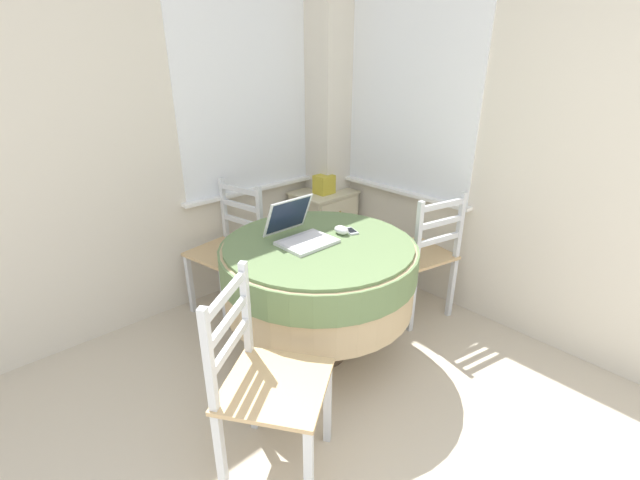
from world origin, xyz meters
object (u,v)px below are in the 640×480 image
object	(u,v)px
dining_chair_near_right_window	(421,256)
dining_chair_camera_near	(265,384)
round_dining_table	(319,270)
dining_chair_near_back_window	(229,250)
storage_box	(324,184)
computer_mouse	(341,230)
laptop	(300,232)
cell_phone	(351,231)
corner_cabinet	(324,229)

from	to	relation	value
dining_chair_near_right_window	dining_chair_camera_near	size ratio (longest dim) A/B	1.00
round_dining_table	dining_chair_camera_near	world-z (taller)	dining_chair_camera_near
round_dining_table	dining_chair_near_back_window	world-z (taller)	dining_chair_near_back_window
dining_chair_near_back_window	storage_box	bearing A→B (deg)	0.84
computer_mouse	dining_chair_near_back_window	world-z (taller)	dining_chair_near_back_window
laptop	computer_mouse	world-z (taller)	laptop
cell_phone	dining_chair_near_right_window	world-z (taller)	dining_chair_near_right_window
cell_phone	corner_cabinet	size ratio (longest dim) A/B	0.17
cell_phone	dining_chair_camera_near	world-z (taller)	dining_chair_camera_near
round_dining_table	dining_chair_near_right_window	bearing A→B (deg)	-10.45
dining_chair_near_right_window	corner_cabinet	distance (m)	1.03
dining_chair_near_back_window	round_dining_table	bearing A→B (deg)	-83.40
laptop	computer_mouse	size ratio (longest dim) A/B	3.37
laptop	dining_chair_near_right_window	xyz separation A→B (m)	(0.88, -0.24, -0.34)
computer_mouse	corner_cabinet	xyz separation A→B (m)	(0.68, 0.87, -0.44)
cell_phone	corner_cabinet	xyz separation A→B (m)	(0.62, 0.89, -0.42)
dining_chair_near_back_window	corner_cabinet	world-z (taller)	dining_chair_near_back_window
corner_cabinet	dining_chair_near_right_window	bearing A→B (deg)	-92.62
computer_mouse	corner_cabinet	size ratio (longest dim) A/B	0.15
computer_mouse	storage_box	size ratio (longest dim) A/B	0.65
cell_phone	dining_chair_near_right_window	bearing A→B (deg)	-13.61
laptop	storage_box	size ratio (longest dim) A/B	2.20
computer_mouse	dining_chair_camera_near	size ratio (longest dim) A/B	0.11
computer_mouse	cell_phone	size ratio (longest dim) A/B	0.83
round_dining_table	dining_chair_camera_near	distance (m)	0.84
cell_phone	dining_chair_near_back_window	size ratio (longest dim) A/B	0.13
laptop	dining_chair_camera_near	distance (m)	0.91
dining_chair_near_right_window	round_dining_table	bearing A→B (deg)	169.55
dining_chair_camera_near	storage_box	world-z (taller)	dining_chair_camera_near
computer_mouse	corner_cabinet	distance (m)	1.19
cell_phone	dining_chair_near_right_window	size ratio (longest dim) A/B	0.13
cell_phone	dining_chair_camera_near	xyz separation A→B (m)	(-0.96, -0.43, -0.30)
round_dining_table	cell_phone	bearing A→B (deg)	-3.07
cell_phone	storage_box	xyz separation A→B (m)	(0.59, 0.86, -0.00)
round_dining_table	corner_cabinet	bearing A→B (deg)	45.35
round_dining_table	laptop	size ratio (longest dim) A/B	3.38
computer_mouse	cell_phone	distance (m)	0.07
laptop	dining_chair_near_back_window	distance (m)	0.82
round_dining_table	storage_box	xyz separation A→B (m)	(0.84, 0.85, 0.18)
laptop	computer_mouse	bearing A→B (deg)	-19.89
laptop	cell_phone	size ratio (longest dim) A/B	2.81
cell_phone	dining_chair_near_right_window	distance (m)	0.66
dining_chair_near_right_window	corner_cabinet	world-z (taller)	dining_chair_near_right_window
round_dining_table	corner_cabinet	distance (m)	1.25
computer_mouse	dining_chair_near_back_window	bearing A→B (deg)	108.70
dining_chair_near_back_window	dining_chair_near_right_window	xyz separation A→B (m)	(0.91, -0.98, 0.00)
dining_chair_near_back_window	cell_phone	bearing A→B (deg)	-67.70
dining_chair_near_right_window	dining_chair_camera_near	world-z (taller)	same
dining_chair_near_back_window	corner_cabinet	bearing A→B (deg)	2.67
dining_chair_near_back_window	dining_chair_camera_near	xyz separation A→B (m)	(-0.61, -1.27, 0.00)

